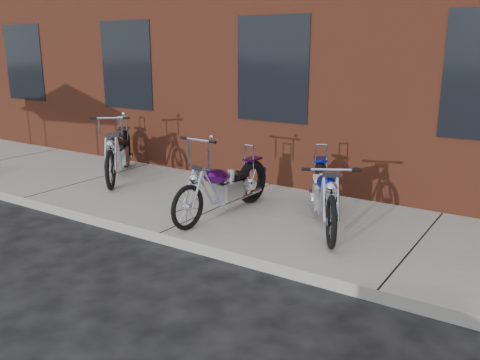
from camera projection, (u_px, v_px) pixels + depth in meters
The scene contains 5 objects.
ground at pixel (160, 244), 6.87m from camera, with size 120.00×120.00×0.00m, color black.
sidewalk at pixel (223, 209), 8.06m from camera, with size 22.00×3.00×0.15m, color gray.
chopper_purple at pixel (225, 189), 7.51m from camera, with size 0.54×2.19×1.23m.
chopper_blue at pixel (324, 195), 7.09m from camera, with size 1.26×2.08×1.02m.
chopper_third at pixel (119, 154), 9.68m from camera, with size 1.58×2.01×1.24m.
Camera 1 is at (4.43, -4.77, 2.59)m, focal length 38.00 mm.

